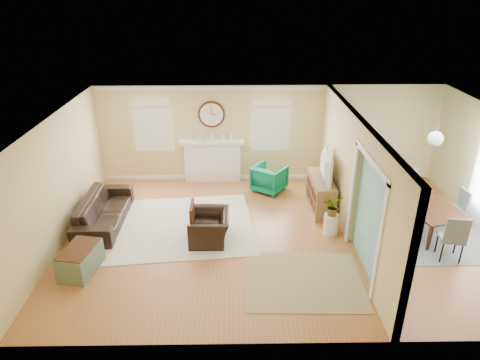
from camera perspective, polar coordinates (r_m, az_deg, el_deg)
name	(u,v)px	position (r m, az deg, el deg)	size (l,w,h in m)	color
floor	(277,236)	(9.31, 5.00, -7.47)	(9.00, 9.00, 0.00)	#AF602B
wall_back	(268,134)	(11.46, 3.82, 6.18)	(9.00, 0.02, 2.60)	#CDB973
wall_front	(301,273)	(6.12, 8.17, -12.20)	(9.00, 0.02, 2.60)	#CDB973
wall_left	(56,183)	(9.34, -23.30, -0.37)	(0.02, 6.00, 2.60)	#CDB973
ceiling	(282,119)	(8.22, 5.67, 8.03)	(9.00, 6.00, 0.02)	white
partition	(351,173)	(9.19, 14.56, 0.93)	(0.17, 6.00, 2.60)	#CDB973
fireplace	(213,160)	(11.57, -3.67, 2.65)	(1.70, 0.30, 1.17)	white
wall_clock	(211,114)	(11.24, -3.83, 8.74)	(0.70, 0.07, 0.70)	#4C2614
window_left	(152,122)	(11.46, -11.63, 7.61)	(1.05, 0.13, 1.42)	white
window_right	(271,121)	(11.31, 4.14, 7.82)	(1.05, 0.13, 1.42)	white
pendant	(435,139)	(9.17, 24.61, 5.04)	(0.30, 0.30, 0.55)	gold
rug_cream	(182,226)	(9.72, -7.73, -6.04)	(3.13, 2.71, 0.02)	beige
rug_jute	(304,280)	(8.12, 8.47, -13.08)	(2.14, 1.75, 0.01)	#9C8C63
rug_grey	(421,227)	(10.39, 22.96, -5.81)	(2.29, 2.87, 0.01)	gray
sofa	(104,210)	(10.06, -17.69, -3.89)	(2.21, 0.86, 0.64)	black
eames_chair	(210,227)	(9.00, -4.07, -6.32)	(0.95, 0.83, 0.62)	black
green_chair	(269,178)	(11.09, 3.94, 0.24)	(0.75, 0.77, 0.70)	#006544
trunk	(80,260)	(8.65, -20.52, -9.94)	(0.69, 0.96, 0.51)	slate
credenza	(321,194)	(10.33, 10.71, -1.79)	(0.47, 1.38, 0.80)	olive
tv	(322,166)	(10.03, 10.93, 1.87)	(1.11, 0.15, 0.64)	black
garden_stool	(331,224)	(9.46, 12.02, -5.77)	(0.31, 0.31, 0.46)	white
potted_plant	(333,206)	(9.24, 12.26, -3.40)	(0.38, 0.33, 0.43)	#337F33
dining_table	(423,215)	(10.25, 23.25, -4.30)	(1.80, 1.00, 0.63)	#4C2614
dining_chair_n	(411,186)	(11.00, 21.80, -0.69)	(0.43, 0.43, 0.93)	gray
dining_chair_s	(452,233)	(9.25, 26.46, -6.31)	(0.50, 0.50, 0.99)	gray
dining_chair_w	(392,205)	(9.89, 19.61, -3.17)	(0.50, 0.50, 0.94)	white
dining_chair_e	(456,205)	(10.53, 26.83, -3.03)	(0.41, 0.41, 0.87)	gray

